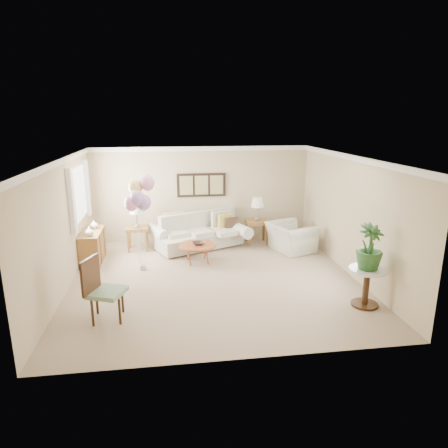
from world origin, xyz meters
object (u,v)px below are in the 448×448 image
object	(u,v)px
sofa	(199,234)
coffee_table	(198,246)
accent_chair	(101,288)
balloon_cluster	(139,195)
armchair	(291,237)

from	to	relation	value
sofa	coffee_table	xyz separation A→B (m)	(-0.13, -1.17, 0.06)
accent_chair	balloon_cluster	xyz separation A→B (m)	(0.54, 2.27, 1.13)
armchair	accent_chair	distance (m)	5.28
accent_chair	coffee_table	bearing A→B (deg)	54.58
sofa	balloon_cluster	size ratio (longest dim) A/B	1.30
coffee_table	armchair	world-z (taller)	armchair
sofa	accent_chair	xyz separation A→B (m)	(-1.95, -3.72, 0.23)
armchair	accent_chair	xyz separation A→B (m)	(-4.28, -3.09, 0.22)
armchair	coffee_table	bearing A→B (deg)	83.72
sofa	accent_chair	bearing A→B (deg)	-117.67
sofa	balloon_cluster	xyz separation A→B (m)	(-1.41, -1.45, 1.36)
armchair	balloon_cluster	xyz separation A→B (m)	(-3.73, -0.81, 1.36)
balloon_cluster	sofa	bearing A→B (deg)	45.76
coffee_table	accent_chair	bearing A→B (deg)	-125.42
armchair	sofa	bearing A→B (deg)	56.24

